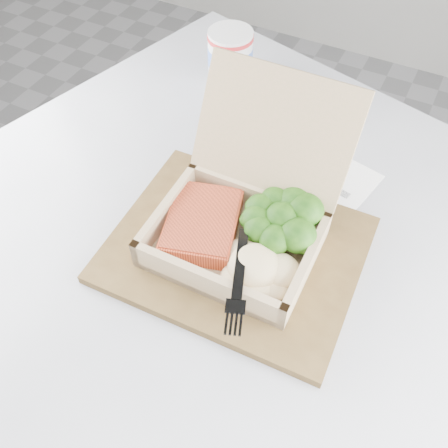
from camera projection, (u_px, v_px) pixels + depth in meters
The scene contains 9 objects.
cafe_table at pixel (226, 334), 0.79m from camera, with size 1.10×1.10×0.76m.
serving_tray at pixel (236, 249), 0.65m from camera, with size 0.31×0.25×0.01m, color brown.
takeout_container at pixel (247, 206), 0.62m from camera, with size 0.20×0.24×0.18m.
salmon_fillet at pixel (203, 224), 0.64m from camera, with size 0.09×0.12×0.02m, color #D7542A.
broccoli_pile at pixel (281, 223), 0.63m from camera, with size 0.11×0.11×0.04m, color #3E7A1B, non-canonical shape.
mashed_potatoes at pixel (254, 266), 0.59m from camera, with size 0.10×0.09×0.04m, color beige.
plastic_fork at pixel (242, 248), 0.59m from camera, with size 0.07×0.15×0.02m.
paper_cup at pixel (230, 56), 0.84m from camera, with size 0.08×0.08×0.10m.
receipt at pixel (338, 191), 0.72m from camera, with size 0.07×0.14×0.00m, color white.
Camera 1 is at (0.32, -0.09, 1.30)m, focal length 40.00 mm.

